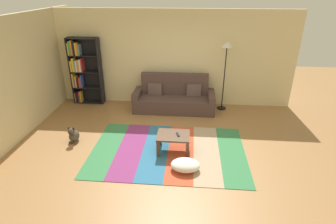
# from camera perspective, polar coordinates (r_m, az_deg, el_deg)

# --- Properties ---
(ground_plane) EXTENTS (14.00, 14.00, 0.00)m
(ground_plane) POSITION_cam_1_polar(r_m,az_deg,el_deg) (6.10, -0.59, -7.24)
(ground_plane) COLOR #9E7042
(back_wall) EXTENTS (6.80, 0.10, 2.70)m
(back_wall) POSITION_cam_1_polar(r_m,az_deg,el_deg) (7.93, 1.20, 11.14)
(back_wall) COLOR beige
(back_wall) RESTS_ON ground_plane
(left_wall) EXTENTS (0.10, 5.50, 2.70)m
(left_wall) POSITION_cam_1_polar(r_m,az_deg,el_deg) (7.32, -27.75, 7.05)
(left_wall) COLOR beige
(left_wall) RESTS_ON ground_plane
(rug) EXTENTS (3.29, 2.24, 0.01)m
(rug) POSITION_cam_1_polar(r_m,az_deg,el_deg) (5.95, 0.03, -8.11)
(rug) COLOR #387F4C
(rug) RESTS_ON ground_plane
(couch) EXTENTS (2.26, 0.80, 1.00)m
(couch) POSITION_cam_1_polar(r_m,az_deg,el_deg) (7.74, 1.27, 2.89)
(couch) COLOR #4C3833
(couch) RESTS_ON ground_plane
(bookshelf) EXTENTS (0.90, 0.28, 1.94)m
(bookshelf) POSITION_cam_1_polar(r_m,az_deg,el_deg) (8.39, -17.55, 8.36)
(bookshelf) COLOR black
(bookshelf) RESTS_ON ground_plane
(coffee_table) EXTENTS (0.69, 0.54, 0.40)m
(coffee_table) POSITION_cam_1_polar(r_m,az_deg,el_deg) (5.78, 1.13, -5.40)
(coffee_table) COLOR #513826
(coffee_table) RESTS_ON rug
(pouf) EXTENTS (0.57, 0.43, 0.21)m
(pouf) POSITION_cam_1_polar(r_m,az_deg,el_deg) (5.35, 3.66, -11.03)
(pouf) COLOR white
(pouf) RESTS_ON rug
(dog) EXTENTS (0.22, 0.35, 0.40)m
(dog) POSITION_cam_1_polar(r_m,az_deg,el_deg) (6.57, -19.15, -4.62)
(dog) COLOR #473D33
(dog) RESTS_ON ground_plane
(standing_lamp) EXTENTS (0.32, 0.32, 1.92)m
(standing_lamp) POSITION_cam_1_polar(r_m,az_deg,el_deg) (7.56, 12.13, 11.86)
(standing_lamp) COLOR black
(standing_lamp) RESTS_ON ground_plane
(tv_remote) EXTENTS (0.09, 0.16, 0.02)m
(tv_remote) POSITION_cam_1_polar(r_m,az_deg,el_deg) (5.74, 2.07, -4.71)
(tv_remote) COLOR black
(tv_remote) RESTS_ON coffee_table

